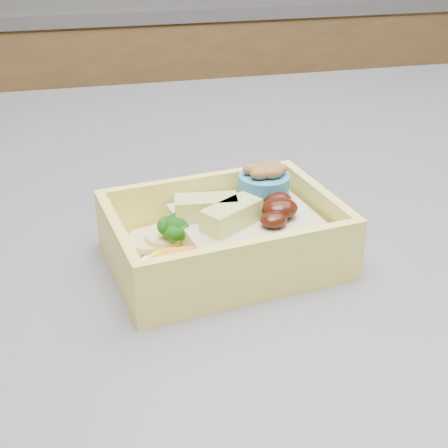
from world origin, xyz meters
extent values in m
cube|color=brown|center=(0.00, 1.20, 0.45)|extent=(3.20, 0.60, 0.90)
cube|color=#3B3B40|center=(0.00, -0.10, 0.90)|extent=(1.24, 0.84, 0.04)
cube|color=#F3E664|center=(-0.10, -0.20, 0.92)|extent=(0.18, 0.14, 0.01)
cube|color=#F3E664|center=(-0.11, -0.14, 0.95)|extent=(0.17, 0.03, 0.04)
cube|color=#F3E664|center=(-0.09, -0.25, 0.95)|extent=(0.17, 0.03, 0.04)
cube|color=#F3E664|center=(-0.02, -0.19, 0.95)|extent=(0.02, 0.11, 0.04)
cube|color=#F3E664|center=(-0.18, -0.21, 0.95)|extent=(0.02, 0.11, 0.04)
cube|color=tan|center=(-0.08, -0.20, 0.94)|extent=(0.11, 0.11, 0.03)
ellipsoid|color=black|center=(-0.06, -0.20, 0.96)|extent=(0.03, 0.03, 0.02)
ellipsoid|color=black|center=(-0.05, -0.18, 0.96)|extent=(0.02, 0.02, 0.01)
ellipsoid|color=black|center=(-0.07, -0.21, 0.96)|extent=(0.02, 0.02, 0.01)
cube|color=#C2D670|center=(-0.09, -0.20, 0.96)|extent=(0.05, 0.04, 0.02)
cube|color=#C2D670|center=(-0.11, -0.19, 0.96)|extent=(0.05, 0.03, 0.02)
cylinder|color=#85B863|center=(-0.13, -0.19, 0.93)|extent=(0.01, 0.01, 0.01)
sphere|color=#175212|center=(-0.13, -0.19, 0.95)|extent=(0.02, 0.02, 0.02)
sphere|color=#175212|center=(-0.13, -0.19, 0.95)|extent=(0.01, 0.01, 0.01)
sphere|color=#175212|center=(-0.14, -0.19, 0.95)|extent=(0.01, 0.01, 0.01)
sphere|color=#175212|center=(-0.13, -0.20, 0.95)|extent=(0.01, 0.01, 0.01)
sphere|color=#175212|center=(-0.14, -0.20, 0.95)|extent=(0.01, 0.01, 0.01)
sphere|color=#175212|center=(-0.13, -0.18, 0.95)|extent=(0.01, 0.01, 0.01)
cylinder|color=yellow|center=(-0.14, -0.23, 0.94)|extent=(0.04, 0.04, 0.02)
cylinder|color=orange|center=(-0.14, -0.23, 0.95)|extent=(0.02, 0.02, 0.00)
cylinder|color=orange|center=(-0.15, -0.24, 0.95)|extent=(0.02, 0.02, 0.00)
cylinder|color=orange|center=(-0.13, -0.24, 0.95)|extent=(0.02, 0.02, 0.00)
cylinder|color=tan|center=(-0.15, -0.17, 0.93)|extent=(0.04, 0.04, 0.01)
cylinder|color=tan|center=(-0.14, -0.18, 0.94)|extent=(0.04, 0.04, 0.01)
ellipsoid|color=silver|center=(-0.12, -0.16, 0.94)|extent=(0.02, 0.02, 0.02)
ellipsoid|color=silver|center=(-0.16, -0.22, 0.94)|extent=(0.02, 0.02, 0.02)
cylinder|color=teal|center=(-0.06, -0.16, 0.96)|extent=(0.04, 0.04, 0.02)
ellipsoid|color=brown|center=(-0.06, -0.16, 0.98)|extent=(0.02, 0.01, 0.01)
ellipsoid|color=brown|center=(-0.05, -0.16, 0.98)|extent=(0.02, 0.01, 0.01)
ellipsoid|color=brown|center=(-0.07, -0.16, 0.98)|extent=(0.02, 0.01, 0.01)
ellipsoid|color=brown|center=(-0.05, -0.17, 0.98)|extent=(0.02, 0.01, 0.01)
ellipsoid|color=brown|center=(-0.06, -0.17, 0.98)|extent=(0.02, 0.01, 0.01)
ellipsoid|color=brown|center=(-0.05, -0.16, 0.98)|extent=(0.02, 0.01, 0.01)
camera|label=1|loc=(-0.20, -0.59, 1.17)|focal=50.00mm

